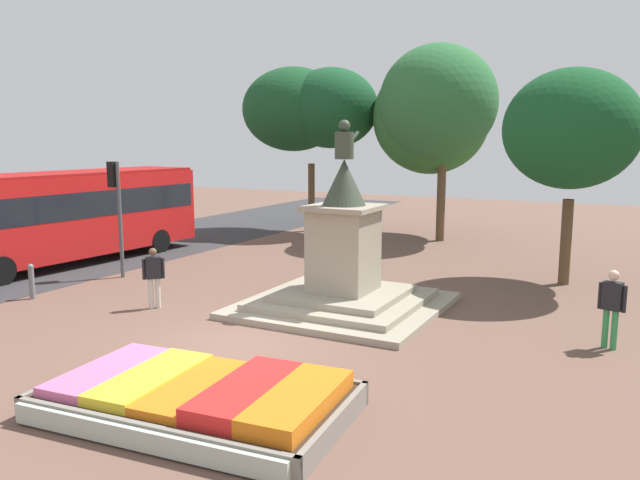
# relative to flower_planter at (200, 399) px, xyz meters

# --- Properties ---
(ground_plane) EXTENTS (71.10, 71.10, 0.00)m
(ground_plane) POSITION_rel_flower_planter_xyz_m (-1.44, 3.02, -0.26)
(ground_plane) COLOR brown
(flower_planter) EXTENTS (5.13, 3.26, 0.63)m
(flower_planter) POSITION_rel_flower_planter_xyz_m (0.00, 0.00, 0.00)
(flower_planter) COLOR #38281C
(flower_planter) RESTS_ON ground_plane
(statue_monument) EXTENTS (4.93, 4.93, 4.86)m
(statue_monument) POSITION_rel_flower_planter_xyz_m (-0.69, 6.83, 0.79)
(statue_monument) COLOR gray
(statue_monument) RESTS_ON ground_plane
(traffic_light_mid_block) EXTENTS (0.41, 0.28, 3.69)m
(traffic_light_mid_block) POSITION_rel_flower_planter_xyz_m (-8.68, 6.93, 2.32)
(traffic_light_mid_block) COLOR #4C5156
(traffic_light_mid_block) RESTS_ON ground_plane
(city_bus) EXTENTS (3.26, 11.02, 3.24)m
(city_bus) POSITION_rel_flower_planter_xyz_m (-11.97, 7.45, 1.60)
(city_bus) COLOR red
(city_bus) RESTS_ON ground_plane
(pedestrian_near_planter) EXTENTS (0.42, 0.43, 1.60)m
(pedestrian_near_planter) POSITION_rel_flower_planter_xyz_m (-5.08, 4.56, 0.66)
(pedestrian_near_planter) COLOR beige
(pedestrian_near_planter) RESTS_ON ground_plane
(pedestrian_crossing_plaza) EXTENTS (0.55, 0.31, 1.70)m
(pedestrian_crossing_plaza) POSITION_rel_flower_planter_xyz_m (5.67, 6.55, 0.72)
(pedestrian_crossing_plaza) COLOR #338C4C
(pedestrian_crossing_plaza) RESTS_ON ground_plane
(kerb_bollard_mid_b) EXTENTS (0.17, 0.17, 0.99)m
(kerb_bollard_mid_b) POSITION_rel_flower_planter_xyz_m (-8.77, 3.74, 0.26)
(kerb_bollard_mid_b) COLOR slate
(kerb_bollard_mid_b) RESTS_ON ground_plane
(park_tree_far_left) EXTENTS (4.03, 4.88, 6.48)m
(park_tree_far_left) POSITION_rel_flower_planter_xyz_m (4.03, 12.28, 4.42)
(park_tree_far_left) COLOR brown
(park_tree_far_left) RESTS_ON ground_plane
(park_tree_behind_statue) EXTENTS (5.71, 6.72, 8.31)m
(park_tree_behind_statue) POSITION_rel_flower_planter_xyz_m (-2.19, 19.12, 5.34)
(park_tree_behind_statue) COLOR brown
(park_tree_behind_statue) RESTS_ON ground_plane
(park_tree_street_side) EXTENTS (6.61, 4.52, 7.75)m
(park_tree_street_side) POSITION_rel_flower_planter_xyz_m (-8.14, 18.76, 5.51)
(park_tree_street_side) COLOR brown
(park_tree_street_side) RESTS_ON ground_plane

